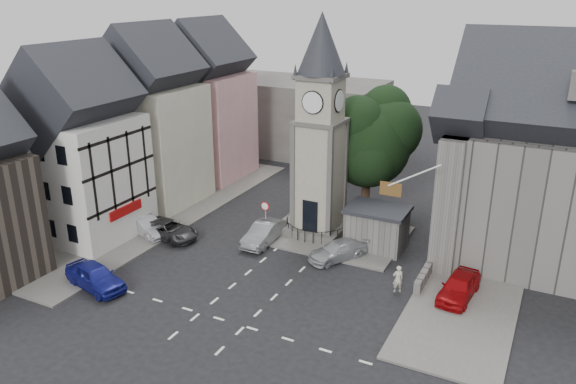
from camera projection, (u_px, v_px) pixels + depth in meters
The scene contains 23 objects.
ground at pixel (268, 277), 36.45m from camera, with size 120.00×120.00×0.00m, color black.
pavement_west at pixel (171, 212), 46.74m from camera, with size 6.00×30.00×0.14m, color #595651.
pavement_east at pixel (480, 264), 38.06m from camera, with size 6.00×26.00×0.14m, color #595651.
central_island at pixel (336, 235), 42.49m from camera, with size 10.00×8.00×0.16m, color #595651.
road_markings at pixel (222, 320), 31.84m from camera, with size 20.00×8.00×0.01m, color silver.
clock_tower at pixel (320, 129), 40.35m from camera, with size 4.86×4.86×16.25m.
stone_shelter at pixel (377, 227), 40.17m from camera, with size 4.30×3.30×3.08m.
town_tree at pixel (369, 133), 44.10m from camera, with size 7.20×7.20×10.80m.
warning_sign_post at pixel (265, 212), 41.66m from camera, with size 0.70×0.19×2.85m.
terrace_pink at pixel (206, 110), 54.14m from camera, with size 8.10×7.60×12.80m.
terrace_cream at pixel (152, 127), 47.43m from camera, with size 8.10×7.60×12.80m.
terrace_tudor at pixel (81, 156), 40.87m from camera, with size 8.10×7.60×12.00m.
backdrop_west at pixel (293, 116), 63.61m from camera, with size 20.00×10.00×8.00m, color #4C4944.
east_building at pixel (555, 173), 36.92m from camera, with size 14.40×11.40×12.60m.
east_boundary_wall at pixel (445, 240), 40.79m from camera, with size 0.40×16.00×0.90m, color #595652.
flagpole at pixel (414, 176), 34.01m from camera, with size 3.68×0.10×2.74m.
car_west_blue at pixel (95, 276), 34.95m from camera, with size 1.87×4.65×1.59m, color navy.
car_west_silver at pixel (146, 226), 42.52m from camera, with size 1.52×4.35×1.43m, color #94959C.
car_west_grey at pixel (168, 229), 41.98m from camera, with size 2.26×4.90×1.36m, color #2B2B2D.
car_island_silver at pixel (264, 233), 41.15m from camera, with size 1.61×4.60×1.52m, color gray.
car_island_east at pixel (338, 251), 38.72m from camera, with size 1.79×4.40×1.28m, color #AFB2B8.
car_east_red at pixel (459, 286), 33.84m from camera, with size 1.80×4.47×1.52m, color #9E080C.
pedestrian at pixel (398, 279), 34.44m from camera, with size 0.65×0.43×1.79m, color beige.
Camera 1 is at (15.69, -28.26, 17.80)m, focal length 35.00 mm.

